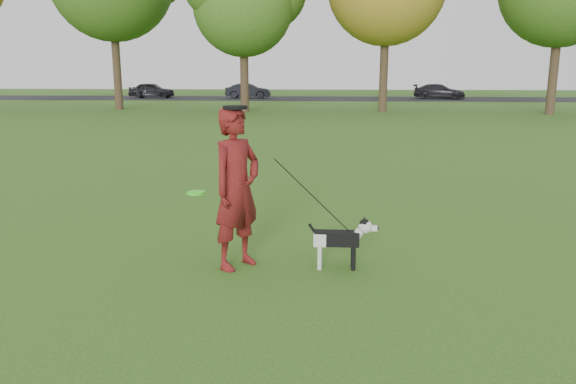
# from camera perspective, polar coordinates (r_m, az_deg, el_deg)

# --- Properties ---
(ground) EXTENTS (120.00, 120.00, 0.00)m
(ground) POSITION_cam_1_polar(r_m,az_deg,el_deg) (7.50, -1.65, -7.12)
(ground) COLOR #285116
(ground) RESTS_ON ground
(road) EXTENTS (120.00, 7.00, 0.02)m
(road) POSITION_cam_1_polar(r_m,az_deg,el_deg) (47.10, 3.04, 9.46)
(road) COLOR black
(road) RESTS_ON ground
(man) EXTENTS (0.84, 0.90, 2.06)m
(man) POSITION_cam_1_polar(r_m,az_deg,el_deg) (7.10, -5.23, 0.35)
(man) COLOR #500B15
(man) RESTS_ON ground
(dog) EXTENTS (0.90, 0.18, 0.68)m
(dog) POSITION_cam_1_polar(r_m,az_deg,el_deg) (7.17, 5.52, -4.60)
(dog) COLOR black
(dog) RESTS_ON ground
(car_left) EXTENTS (3.80, 1.62, 1.28)m
(car_left) POSITION_cam_1_polar(r_m,az_deg,el_deg) (49.29, -13.67, 10.02)
(car_left) COLOR black
(car_left) RESTS_ON road
(car_mid) EXTENTS (3.73, 1.33, 1.23)m
(car_mid) POSITION_cam_1_polar(r_m,az_deg,el_deg) (47.51, -4.07, 10.22)
(car_mid) COLOR black
(car_mid) RESTS_ON road
(car_right) EXTENTS (4.38, 2.48, 1.20)m
(car_right) POSITION_cam_1_polar(r_m,az_deg,el_deg) (47.95, 15.11, 9.83)
(car_right) COLOR black
(car_right) RESTS_ON road
(man_held_items) EXTENTS (2.07, 0.43, 1.61)m
(man_held_items) POSITION_cam_1_polar(r_m,az_deg,el_deg) (6.99, 2.03, -0.06)
(man_held_items) COLOR #3CF71F
(man_held_items) RESTS_ON ground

